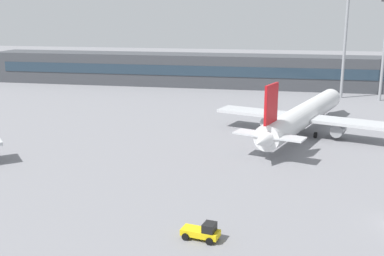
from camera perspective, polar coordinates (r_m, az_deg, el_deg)
ground_plane at (r=74.11m, az=3.71°, el=-2.43°), size 400.00×400.00×0.00m
terminal_building at (r=134.80m, az=7.37°, el=6.86°), size 155.05×12.13×9.00m
airplane_mid at (r=84.58m, az=13.56°, el=1.61°), size 30.83×43.19×11.01m
baggage_tug_yellow at (r=45.09m, az=1.32°, el=-12.47°), size 3.82×2.36×1.75m
floodlight_tower_west at (r=121.32m, az=18.19°, el=11.05°), size 3.20×0.80×28.23m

